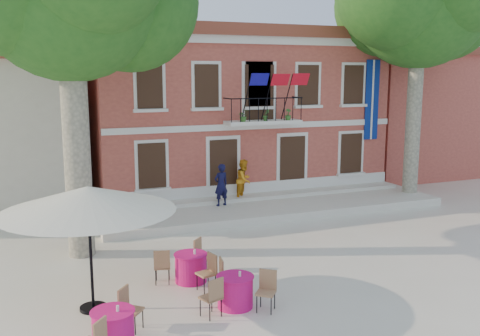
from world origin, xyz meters
name	(u,v)px	position (x,y,z in m)	size (l,w,h in m)	color
ground	(276,249)	(0.00, 0.00, 0.00)	(90.00, 90.00, 0.00)	beige
main_building	(226,109)	(2.00, 9.99, 3.78)	(13.50, 9.59, 7.50)	#C35946
neighbor_east	(411,113)	(14.00, 11.00, 3.22)	(9.40, 9.40, 6.40)	#C35946
terrace	(274,207)	(2.00, 4.40, 0.15)	(14.00, 3.40, 0.30)	silver
patio_umbrella	(88,199)	(-5.88, -2.39, 2.66)	(3.98, 3.98, 2.96)	black
pedestrian_navy	(221,185)	(-0.10, 4.89, 1.14)	(0.61, 0.40, 1.68)	black
pedestrian_orange	(244,180)	(1.13, 5.47, 1.15)	(0.83, 0.65, 1.70)	orange
cafe_table_0	(191,266)	(-3.26, -1.58, 0.43)	(1.81, 1.81, 0.95)	#D21360
cafe_table_1	(235,290)	(-2.73, -3.48, 0.43)	(1.85, 1.75, 0.95)	#D21360
cafe_table_2	(113,327)	(-5.70, -4.33, 0.42)	(1.55, 1.75, 0.95)	#D21360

